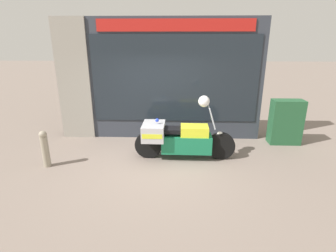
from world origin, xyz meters
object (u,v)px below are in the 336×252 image
Objects in this scene: white_helmet at (204,101)px; street_bollard at (45,148)px; utility_cabinet at (286,122)px; paramedic_motorcycle at (178,138)px.

street_bollard is (-3.64, -0.56, -1.00)m from white_helmet.
utility_cabinet reaches higher than street_bollard.
paramedic_motorcycle is 3.10m from street_bollard.
white_helmet is 3.82m from street_bollard.
paramedic_motorcycle is at bearing 10.58° from street_bollard.
street_bollard is at bearing -164.65° from utility_cabinet.
white_helmet is at bearing -0.00° from paramedic_motorcycle.
street_bollard is (-3.04, -0.57, -0.07)m from paramedic_motorcycle.
white_helmet reaches higher than paramedic_motorcycle.
paramedic_motorcycle reaches higher than street_bollard.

